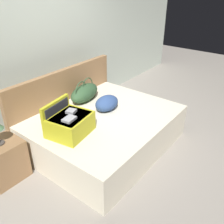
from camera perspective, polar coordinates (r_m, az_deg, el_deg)
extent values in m
plane|color=gray|center=(3.50, 3.71, -9.82)|extent=(12.00, 12.00, 0.00)
cube|color=#B7C1B2|center=(3.99, -16.27, 14.95)|extent=(8.00, 0.10, 2.60)
cube|color=beige|center=(3.55, -1.50, -4.29)|extent=(1.98, 1.57, 0.49)
cube|color=olive|center=(3.94, -10.89, 2.82)|extent=(2.02, 0.08, 0.98)
cube|color=gold|center=(3.02, -9.44, -2.94)|extent=(0.55, 0.47, 0.25)
cube|color=#28282D|center=(3.00, -9.50, -2.33)|extent=(0.49, 0.42, 0.17)
cube|color=#99999E|center=(2.87, -9.88, -1.66)|extent=(0.17, 0.14, 0.03)
cube|color=#99999E|center=(3.03, -9.43, 0.13)|extent=(0.13, 0.13, 0.04)
cube|color=gold|center=(3.11, -12.77, -0.77)|extent=(0.49, 0.12, 0.39)
cube|color=#28282D|center=(3.10, -12.40, -0.89)|extent=(0.41, 0.08, 0.34)
ellipsoid|color=#2D4C2D|center=(3.83, -6.38, 4.42)|extent=(0.64, 0.40, 0.25)
torus|color=#2D4C2D|center=(3.74, -7.19, 4.86)|extent=(0.30, 0.07, 0.30)
torus|color=#2D4C2D|center=(3.87, -5.71, 5.82)|extent=(0.30, 0.07, 0.30)
ellipsoid|color=navy|center=(3.53, -1.22, 2.07)|extent=(0.39, 0.28, 0.21)
cube|color=olive|center=(3.27, -23.71, -10.29)|extent=(0.44, 0.40, 0.50)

